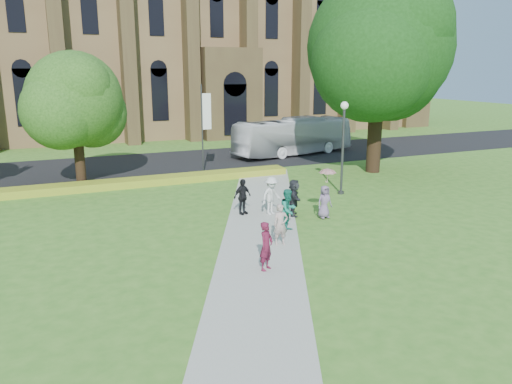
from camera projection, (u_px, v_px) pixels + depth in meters
name	position (u px, v px, depth m)	size (l,w,h in m)	color
ground	(271.00, 248.00, 19.98)	(160.00, 160.00, 0.00)	#397122
road	(159.00, 163.00, 37.78)	(160.00, 10.00, 0.02)	black
footpath	(261.00, 240.00, 20.86)	(3.20, 30.00, 0.04)	#B2B2A8
flower_hedge	(151.00, 181.00, 30.90)	(18.00, 1.40, 0.45)	gold
cathedral	(202.00, 14.00, 56.08)	(52.60, 18.25, 28.00)	olive
streetlamp	(343.00, 137.00, 27.87)	(0.44, 0.44, 5.24)	#38383D
large_tree	(380.00, 47.00, 32.77)	(9.60, 9.60, 13.20)	#332114
street_tree_1	(75.00, 100.00, 29.31)	(5.60, 5.60, 8.05)	#332114
banner_pole_0	(204.00, 124.00, 33.51)	(0.70, 0.10, 6.00)	#38383D
tour_coach	(294.00, 136.00, 41.27)	(2.56, 10.93, 3.04)	silver
pedestrian_0	(266.00, 246.00, 17.57)	(0.64, 0.42, 1.76)	#5C152E
pedestrian_1	(288.00, 210.00, 21.79)	(0.92, 0.72, 1.89)	#187864
pedestrian_2	(271.00, 196.00, 24.33)	(1.20, 0.69, 1.86)	silver
pedestrian_3	(242.00, 197.00, 24.32)	(1.04, 0.43, 1.77)	black
pedestrian_4	(324.00, 202.00, 23.79)	(0.77, 0.50, 1.57)	slate
pedestrian_5	(294.00, 197.00, 24.11)	(1.67, 0.53, 1.80)	#27282F
pedestrian_6	(281.00, 225.00, 20.11)	(0.62, 0.40, 1.69)	#A9928D
parasol	(327.00, 178.00, 23.67)	(0.79, 0.79, 0.70)	tan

